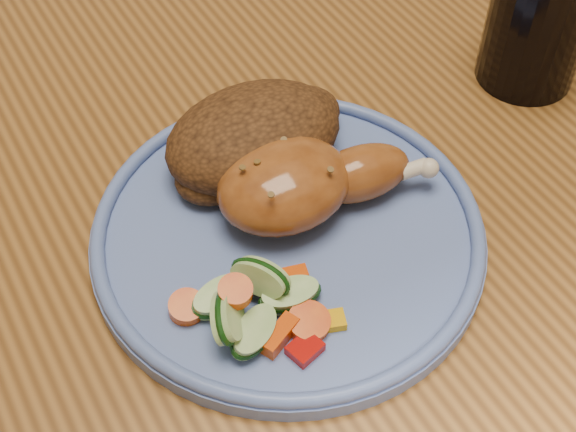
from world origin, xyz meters
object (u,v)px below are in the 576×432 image
(chair_far, at_px, (79,13))
(plate, at_px, (288,236))
(drinking_glass, at_px, (538,23))
(dining_table, at_px, (310,236))

(chair_far, height_order, plate, chair_far)
(chair_far, xyz_separation_m, drinking_glass, (0.20, -0.62, 0.31))
(chair_far, height_order, drinking_glass, chair_far)
(plate, xyz_separation_m, drinking_glass, (0.25, 0.05, 0.05))
(dining_table, distance_m, drinking_glass, 0.24)
(dining_table, xyz_separation_m, plate, (-0.05, -0.05, 0.09))
(dining_table, xyz_separation_m, drinking_glass, (0.20, 0.00, 0.13))
(dining_table, height_order, chair_far, chair_far)
(dining_table, distance_m, chair_far, 0.65)
(plate, relative_size, drinking_glass, 2.56)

